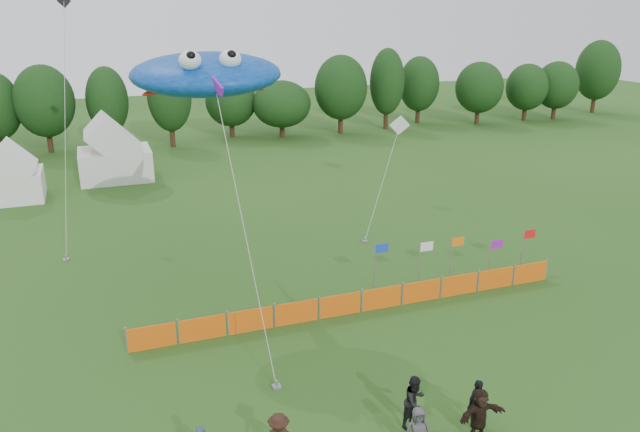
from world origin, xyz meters
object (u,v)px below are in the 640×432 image
object	(u,v)px
spectator_f	(480,415)
stingray_kite	(204,73)
tent_right	(115,155)
spectator_d	(477,403)
spectator_b	(415,401)
tent_left	(14,177)
spectator_e	(418,431)
barrier_fence	(361,302)

from	to	relation	value
spectator_f	stingray_kite	size ratio (longest dim) A/B	0.11
tent_right	spectator_d	xyz separation A→B (m)	(9.34, -35.03, -1.09)
spectator_d	spectator_b	bearing A→B (deg)	135.87
tent_left	tent_right	distance (m)	7.51
spectator_f	spectator_e	bearing A→B (deg)	174.85
barrier_fence	spectator_b	size ratio (longest dim) A/B	11.04
tent_left	stingray_kite	world-z (taller)	stingray_kite
spectator_d	spectator_e	bearing A→B (deg)	167.77
spectator_d	stingray_kite	bearing A→B (deg)	91.22
spectator_b	spectator_f	bearing A→B (deg)	-64.17
spectator_f	stingray_kite	world-z (taller)	stingray_kite
tent_left	spectator_b	world-z (taller)	tent_left
tent_left	spectator_d	size ratio (longest dim) A/B	2.22
spectator_e	spectator_f	size ratio (longest dim) A/B	0.90
tent_right	spectator_d	size ratio (longest dim) A/B	3.24
spectator_e	tent_left	bearing A→B (deg)	123.63
tent_right	barrier_fence	distance (m)	28.11
tent_right	spectator_e	size ratio (longest dim) A/B	3.40
spectator_f	stingray_kite	xyz separation A→B (m)	(-5.68, 13.05, 9.29)
tent_right	spectator_b	bearing A→B (deg)	-77.74
spectator_e	stingray_kite	size ratio (longest dim) A/B	0.10
tent_left	barrier_fence	bearing A→B (deg)	-56.03
spectator_b	stingray_kite	size ratio (longest dim) A/B	0.11
tent_right	spectator_b	world-z (taller)	tent_right
spectator_b	spectator_e	bearing A→B (deg)	-139.70
stingray_kite	spectator_e	bearing A→B (deg)	-74.65
barrier_fence	tent_right	bearing A→B (deg)	108.67
spectator_e	stingray_kite	distance (m)	16.39
spectator_d	spectator_e	size ratio (longest dim) A/B	1.05
spectator_e	spectator_f	distance (m)	2.13
barrier_fence	spectator_e	world-z (taller)	spectator_e
tent_left	tent_right	world-z (taller)	tent_right
spectator_b	stingray_kite	distance (m)	15.54
barrier_fence	spectator_e	xyz separation A→B (m)	(-2.07, -8.96, 0.29)
tent_left	spectator_b	size ratio (longest dim) A/B	2.05
spectator_f	barrier_fence	bearing A→B (deg)	87.55
barrier_fence	spectator_b	distance (m)	7.92
spectator_d	stingray_kite	xyz separation A→B (m)	(-5.98, 12.44, 9.35)
tent_right	spectator_b	distance (m)	35.18
barrier_fence	spectator_d	xyz separation A→B (m)	(0.35, -8.43, 0.33)
tent_right	stingray_kite	world-z (taller)	stingray_kite
tent_right	tent_left	bearing A→B (deg)	-155.03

